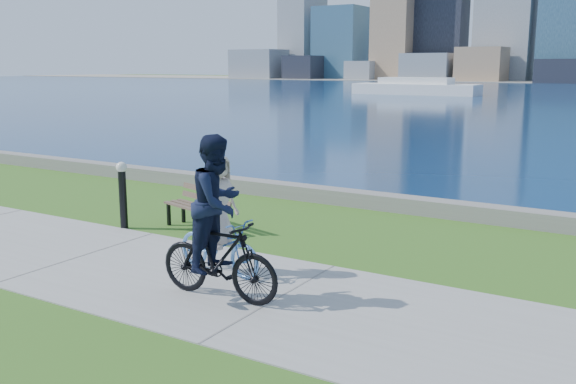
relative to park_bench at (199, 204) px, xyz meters
name	(u,v)px	position (x,y,z in m)	size (l,w,h in m)	color
ground	(277,300)	(3.46, -2.56, -0.51)	(320.00, 320.00, 0.00)	#2C5717
concrete_path	(277,299)	(3.46, -2.56, -0.50)	(80.00, 3.50, 0.02)	gray
seawall	(425,207)	(3.46, 3.64, -0.34)	(90.00, 0.50, 0.35)	slate
ferry_near	(416,88)	(-17.05, 58.94, 0.27)	(13.77, 3.93, 1.87)	white
park_bench	(199,204)	(0.00, 0.00, 0.00)	(1.71, 0.96, 0.84)	black
bollard_lamp	(123,191)	(-1.35, -0.75, 0.27)	(0.22, 0.22, 1.37)	black
cyclist_woman	(219,229)	(2.04, -2.03, 0.21)	(0.80, 1.75, 1.90)	#588ED7
cyclist_man	(218,231)	(2.75, -2.97, 0.49)	(0.74, 1.95, 2.33)	black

